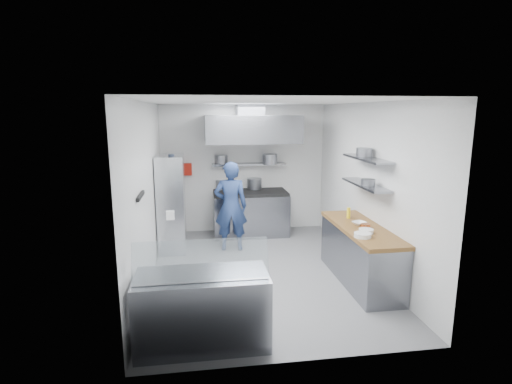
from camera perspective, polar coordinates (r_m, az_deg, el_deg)
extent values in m
plane|color=slate|center=(6.87, 0.74, -11.28)|extent=(5.00, 5.00, 0.00)
plane|color=silver|center=(6.34, 0.81, 12.78)|extent=(5.00, 5.00, 0.00)
cube|color=white|center=(8.90, -1.78, 3.35)|extent=(3.60, 2.80, 0.02)
cube|color=white|center=(4.08, 6.36, -6.50)|extent=(3.60, 2.80, 0.02)
cube|color=white|center=(6.43, -15.28, -0.20)|extent=(2.80, 5.00, 0.02)
cube|color=white|center=(6.97, 15.55, 0.67)|extent=(2.80, 5.00, 0.02)
cube|color=gray|center=(8.71, -0.78, -3.20)|extent=(1.60, 0.80, 0.90)
cube|color=black|center=(8.60, -0.79, -0.11)|extent=(1.57, 0.78, 0.06)
cylinder|color=slate|center=(8.86, -4.91, 1.05)|extent=(0.25, 0.25, 0.20)
cylinder|color=slate|center=(8.84, -0.25, 1.20)|extent=(0.33, 0.33, 0.24)
cube|color=gray|center=(8.74, -1.01, 4.00)|extent=(1.60, 0.30, 0.04)
cylinder|color=slate|center=(8.78, -5.00, 4.71)|extent=(0.28, 0.28, 0.18)
cylinder|color=slate|center=(8.55, 1.99, 4.71)|extent=(0.31, 0.31, 0.22)
cube|color=gray|center=(8.26, -0.66, 9.00)|extent=(1.90, 1.15, 0.55)
cube|color=slate|center=(8.48, -0.87, 11.63)|extent=(0.55, 0.55, 0.24)
cube|color=#B61A0E|center=(8.78, -9.87, 3.21)|extent=(0.22, 0.10, 0.26)
imported|color=navy|center=(7.67, -3.62, -2.05)|extent=(0.66, 0.47, 1.73)
cube|color=silver|center=(7.84, -11.98, -1.54)|extent=(0.50, 0.90, 1.85)
cube|color=white|center=(7.47, -12.12, -3.17)|extent=(0.15, 0.18, 0.16)
cube|color=yellow|center=(7.83, -12.06, 1.25)|extent=(0.16, 0.20, 0.18)
cylinder|color=black|center=(7.43, -11.99, 4.61)|extent=(0.11, 0.11, 0.18)
cube|color=black|center=(5.52, -16.18, -0.54)|extent=(0.04, 0.55, 0.05)
cube|color=gray|center=(6.57, 14.62, -8.82)|extent=(0.62, 2.00, 0.84)
cube|color=brown|center=(6.43, 14.82, -5.05)|extent=(0.65, 2.04, 0.06)
cylinder|color=white|center=(5.89, 14.99, -5.96)|extent=(0.24, 0.24, 0.06)
cylinder|color=white|center=(6.10, 15.46, -5.39)|extent=(0.21, 0.21, 0.06)
cylinder|color=#D06E3A|center=(6.37, 15.36, -4.67)|extent=(0.15, 0.15, 0.06)
cylinder|color=yellow|center=(6.84, 13.09, -2.94)|extent=(0.06, 0.06, 0.18)
imported|color=white|center=(6.50, 14.53, -4.34)|extent=(0.27, 0.27, 0.05)
cube|color=gray|center=(6.62, 15.37, 1.00)|extent=(0.30, 1.30, 0.04)
cube|color=gray|center=(6.56, 15.56, 4.61)|extent=(0.30, 1.30, 0.04)
cylinder|color=slate|center=(6.45, 15.74, 1.35)|extent=(0.22, 0.22, 0.10)
cylinder|color=slate|center=(6.64, 15.19, 5.50)|extent=(0.25, 0.25, 0.14)
cube|color=gray|center=(4.80, -7.63, -16.30)|extent=(1.50, 0.70, 0.85)
cube|color=silver|center=(4.43, -7.83, -9.62)|extent=(1.47, 0.19, 0.42)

